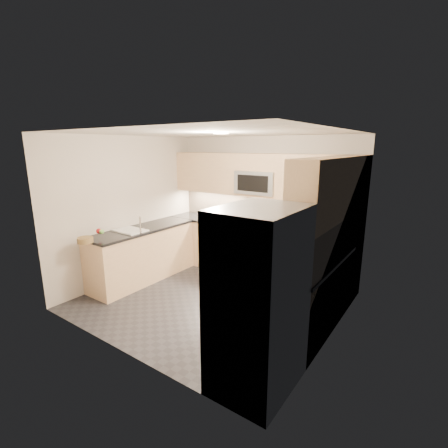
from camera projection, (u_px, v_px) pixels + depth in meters
The scene contains 35 objects.
floor at pixel (211, 301), 5.00m from camera, with size 3.60×3.20×0.00m, color #25242A.
ceiling at pixel (209, 133), 4.42m from camera, with size 3.60×3.20×0.02m, color beige.
wall_back at pixel (263, 206), 5.98m from camera, with size 3.60×0.02×2.50m, color beige.
wall_front at pixel (119, 250), 3.44m from camera, with size 3.60×0.02×2.50m, color beige.
wall_left at pixel (129, 209), 5.72m from camera, with size 0.02×3.20×2.50m, color beige.
wall_right at pixel (335, 242), 3.70m from camera, with size 0.02×3.20×2.50m, color beige.
base_cab_back_left at pixel (207, 241), 6.54m from camera, with size 1.42×0.60×0.90m, color #D9B082.
base_cab_back_right at pixel (311, 263), 5.32m from camera, with size 1.42×0.60×0.90m, color #D9B082.
base_cab_right at pixel (310, 295), 4.18m from camera, with size 0.60×1.70×0.90m, color #D9B082.
base_cab_peninsula at pixel (143, 255), 5.74m from camera, with size 0.60×2.00×0.90m, color #D9B082.
countertop_back_left at pixel (207, 219), 6.43m from camera, with size 1.42×0.63×0.04m, color black.
countertop_back_right at pixel (313, 236), 5.21m from camera, with size 1.42×0.63×0.04m, color black.
countertop_right at pixel (312, 261), 4.07m from camera, with size 0.63×1.70×0.04m, color black.
countertop_peninsula at pixel (142, 229), 5.63m from camera, with size 0.63×2.00×0.04m, color black.
upper_cab_back at pixel (259, 175), 5.71m from camera, with size 3.60×0.35×0.75m, color #D9B082.
upper_cab_right at pixel (331, 189), 3.89m from camera, with size 0.35×1.95×0.75m, color #D9B082.
backsplash_back at pixel (263, 209), 5.99m from camera, with size 3.60×0.01×0.51m, color tan.
backsplash_right at pixel (345, 238), 4.08m from camera, with size 0.01×2.30×0.51m, color tan.
gas_range at pixel (253, 251), 5.91m from camera, with size 0.76×0.65×0.91m, color #A8ABB0.
range_cooktop at pixel (254, 227), 5.80m from camera, with size 0.76×0.65×0.03m, color black.
oven_door_glass at pixel (244, 256), 5.65m from camera, with size 0.62×0.02×0.45m, color black.
oven_handle at pixel (243, 242), 5.57m from camera, with size 0.02×0.02×0.60m, color #B2B5BA.
microwave at pixel (258, 182), 5.72m from camera, with size 0.76×0.40×0.40m, color gray.
microwave_door at pixel (252, 183), 5.56m from camera, with size 0.60×0.01×0.28m, color black.
refrigerator at pixel (258, 300), 3.07m from camera, with size 0.70×0.90×1.80m, color gray.
fridge_handle_left at pixel (216, 293), 3.12m from camera, with size 0.02×0.02×1.20m, color #B2B5BA.
fridge_handle_right at pixel (236, 280), 3.40m from camera, with size 0.02×0.02×1.20m, color #B2B5BA.
sink_basin at pixel (130, 234), 5.44m from camera, with size 0.52×0.38×0.16m, color white.
faucet at pixel (140, 225), 5.24m from camera, with size 0.03×0.03×0.28m, color silver.
utensil_bowl at pixel (324, 232), 5.09m from camera, with size 0.26×0.26×0.15m, color #5CAB49.
cutting_board at pixel (229, 222), 6.01m from camera, with size 0.36×0.25×0.01m, color orange.
fruit_basket at pixel (85, 240), 4.76m from camera, with size 0.22×0.22×0.08m, color olive.
fruit_apple at pixel (99, 231), 4.97m from camera, with size 0.08×0.08×0.08m, color #B11417.
fruit_pear at pixel (102, 232), 4.93m from camera, with size 0.07×0.07×0.07m, color #70BC50.
dish_towel_check at pixel (240, 251), 5.62m from camera, with size 0.20×0.02×0.38m, color white.
Camera 1 is at (2.80, -3.64, 2.32)m, focal length 26.00 mm.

